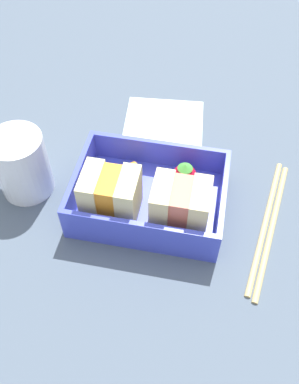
{
  "coord_description": "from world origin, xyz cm",
  "views": [
    {
      "loc": [
        -6.11,
        30.97,
        42.7
      ],
      "look_at": [
        0.0,
        0.0,
        2.7
      ],
      "focal_mm": 40.0,
      "sensor_mm": 36.0,
      "label": 1
    }
  ],
  "objects_px": {
    "chopstick_pair": "(269,226)",
    "carrot_stick_far_left": "(119,176)",
    "strawberry_far_left": "(184,176)",
    "drinking_glass": "(21,165)",
    "sandwich_center_left": "(111,195)",
    "folded_napkin": "(164,124)",
    "sandwich_left": "(180,206)"
  },
  "relations": [
    {
      "from": "carrot_stick_far_left",
      "to": "chopstick_pair",
      "type": "xyz_separation_m",
      "value": [
        -0.19,
        0.03,
        -0.02
      ]
    },
    {
      "from": "strawberry_far_left",
      "to": "chopstick_pair",
      "type": "xyz_separation_m",
      "value": [
        -0.11,
        0.04,
        -0.03
      ]
    },
    {
      "from": "strawberry_far_left",
      "to": "folded_napkin",
      "type": "xyz_separation_m",
      "value": [
        0.05,
        -0.12,
        -0.03
      ]
    },
    {
      "from": "sandwich_center_left",
      "to": "folded_napkin",
      "type": "bearing_deg",
      "value": -100.5
    },
    {
      "from": "chopstick_pair",
      "to": "carrot_stick_far_left",
      "type": "bearing_deg",
      "value": -8.51
    },
    {
      "from": "drinking_glass",
      "to": "sandwich_center_left",
      "type": "bearing_deg",
      "value": 168.19
    },
    {
      "from": "sandwich_left",
      "to": "carrot_stick_far_left",
      "type": "xyz_separation_m",
      "value": [
        0.08,
        -0.05,
        -0.02
      ]
    },
    {
      "from": "strawberry_far_left",
      "to": "sandwich_center_left",
      "type": "bearing_deg",
      "value": 36.21
    },
    {
      "from": "carrot_stick_far_left",
      "to": "folded_napkin",
      "type": "height_order",
      "value": "carrot_stick_far_left"
    },
    {
      "from": "sandwich_left",
      "to": "folded_napkin",
      "type": "distance_m",
      "value": 0.18
    },
    {
      "from": "sandwich_left",
      "to": "strawberry_far_left",
      "type": "distance_m",
      "value": 0.06
    },
    {
      "from": "sandwich_center_left",
      "to": "carrot_stick_far_left",
      "type": "relative_size",
      "value": 1.2
    },
    {
      "from": "drinking_glass",
      "to": "folded_napkin",
      "type": "xyz_separation_m",
      "value": [
        -0.15,
        -0.15,
        -0.04
      ]
    },
    {
      "from": "sandwich_center_left",
      "to": "strawberry_far_left",
      "type": "bearing_deg",
      "value": -143.79
    },
    {
      "from": "sandwich_center_left",
      "to": "folded_napkin",
      "type": "height_order",
      "value": "sandwich_center_left"
    },
    {
      "from": "carrot_stick_far_left",
      "to": "chopstick_pair",
      "type": "bearing_deg",
      "value": 171.49
    },
    {
      "from": "carrot_stick_far_left",
      "to": "drinking_glass",
      "type": "relative_size",
      "value": 0.63
    },
    {
      "from": "strawberry_far_left",
      "to": "drinking_glass",
      "type": "bearing_deg",
      "value": 9.33
    },
    {
      "from": "sandwich_left",
      "to": "folded_napkin",
      "type": "bearing_deg",
      "value": -74.37
    },
    {
      "from": "drinking_glass",
      "to": "folded_napkin",
      "type": "distance_m",
      "value": 0.21
    },
    {
      "from": "sandwich_center_left",
      "to": "carrot_stick_far_left",
      "type": "xyz_separation_m",
      "value": [
        0.0,
        -0.05,
        -0.02
      ]
    },
    {
      "from": "strawberry_far_left",
      "to": "folded_napkin",
      "type": "bearing_deg",
      "value": -68.55
    },
    {
      "from": "strawberry_far_left",
      "to": "carrot_stick_far_left",
      "type": "distance_m",
      "value": 0.08
    },
    {
      "from": "chopstick_pair",
      "to": "strawberry_far_left",
      "type": "bearing_deg",
      "value": -18.57
    },
    {
      "from": "strawberry_far_left",
      "to": "drinking_glass",
      "type": "relative_size",
      "value": 0.44
    },
    {
      "from": "sandwich_left",
      "to": "drinking_glass",
      "type": "distance_m",
      "value": 0.2
    },
    {
      "from": "sandwich_left",
      "to": "carrot_stick_far_left",
      "type": "distance_m",
      "value": 0.1
    },
    {
      "from": "chopstick_pair",
      "to": "drinking_glass",
      "type": "xyz_separation_m",
      "value": [
        0.3,
        -0.0,
        0.04
      ]
    },
    {
      "from": "sandwich_center_left",
      "to": "chopstick_pair",
      "type": "xyz_separation_m",
      "value": [
        -0.19,
        -0.02,
        -0.04
      ]
    },
    {
      "from": "carrot_stick_far_left",
      "to": "drinking_glass",
      "type": "bearing_deg",
      "value": 11.89
    },
    {
      "from": "carrot_stick_far_left",
      "to": "folded_napkin",
      "type": "distance_m",
      "value": 0.13
    },
    {
      "from": "carrot_stick_far_left",
      "to": "sandwich_left",
      "type": "bearing_deg",
      "value": 149.88
    }
  ]
}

